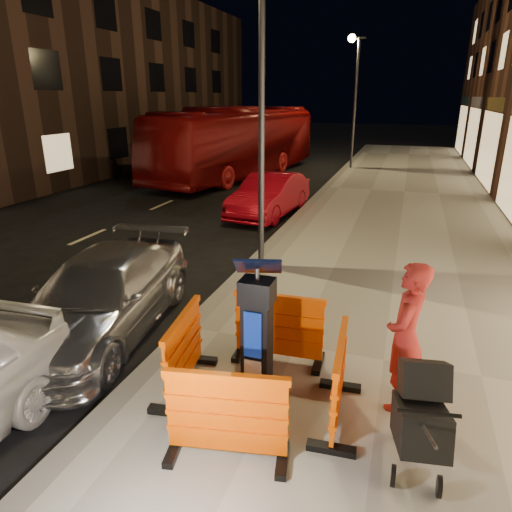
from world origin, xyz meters
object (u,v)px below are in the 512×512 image
(barrier_kerbside, at_px, (184,352))
(car_red, at_px, (269,215))
(barrier_back, at_px, (279,328))
(barrier_bldgside, at_px, (339,380))
(barrier_front, at_px, (227,417))
(car_silver, at_px, (107,331))
(man, at_px, (405,337))
(stroller, at_px, (421,421))
(bus_doubledecker, at_px, (239,176))
(parking_kiosk, at_px, (257,336))

(barrier_kerbside, distance_m, car_red, 9.40)
(barrier_back, height_order, barrier_bldgside, same)
(barrier_front, relative_size, car_silver, 0.29)
(barrier_kerbside, relative_size, car_silver, 0.29)
(man, xyz_separation_m, stroller, (0.20, -0.90, -0.39))
(barrier_front, relative_size, barrier_back, 1.00)
(bus_doubledecker, bearing_deg, car_red, -52.05)
(car_silver, distance_m, man, 4.72)
(parking_kiosk, bearing_deg, stroller, -19.12)
(car_red, height_order, stroller, stroller)
(bus_doubledecker, bearing_deg, barrier_back, -57.64)
(barrier_back, distance_m, barrier_kerbside, 1.34)
(barrier_kerbside, relative_size, bus_doubledecker, 0.11)
(barrier_bldgside, xyz_separation_m, bus_doubledecker, (-7.09, 15.85, -0.64))
(barrier_front, height_order, barrier_bldgside, same)
(barrier_kerbside, relative_size, barrier_bldgside, 1.00)
(barrier_bldgside, relative_size, car_silver, 0.29)
(car_red, bearing_deg, parking_kiosk, -68.70)
(barrier_back, relative_size, stroller, 1.24)
(barrier_back, height_order, car_red, barrier_back)
(barrier_front, relative_size, man, 0.70)
(barrier_kerbside, distance_m, man, 2.63)
(parking_kiosk, xyz_separation_m, barrier_bldgside, (0.95, 0.00, -0.39))
(barrier_kerbside, relative_size, stroller, 1.24)
(car_silver, relative_size, man, 2.41)
(barrier_kerbside, distance_m, stroller, 2.79)
(barrier_back, relative_size, bus_doubledecker, 0.11)
(barrier_back, distance_m, car_red, 8.70)
(barrier_front, distance_m, barrier_back, 1.90)
(car_red, bearing_deg, barrier_bldgside, -63.40)
(car_silver, height_order, man, man)
(barrier_bldgside, xyz_separation_m, car_red, (-3.57, 9.22, -0.64))
(man, bearing_deg, stroller, 23.45)
(parking_kiosk, height_order, stroller, parking_kiosk)
(man, relative_size, stroller, 1.77)
(car_red, relative_size, bus_doubledecker, 0.35)
(car_silver, distance_m, stroller, 5.05)
(parking_kiosk, bearing_deg, barrier_back, 84.33)
(barrier_kerbside, bearing_deg, car_red, 2.61)
(car_red, bearing_deg, man, -58.79)
(barrier_front, bearing_deg, stroller, 5.33)
(parking_kiosk, relative_size, barrier_bldgside, 1.40)
(barrier_front, height_order, car_silver, barrier_front)
(man, bearing_deg, bus_doubledecker, -142.33)
(parking_kiosk, height_order, bus_doubledecker, parking_kiosk)
(man, bearing_deg, barrier_back, -95.79)
(parking_kiosk, distance_m, barrier_front, 1.03)
(barrier_bldgside, bearing_deg, barrier_kerbside, 86.33)
(barrier_front, height_order, bus_doubledecker, bus_doubledecker)
(parking_kiosk, distance_m, man, 1.67)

